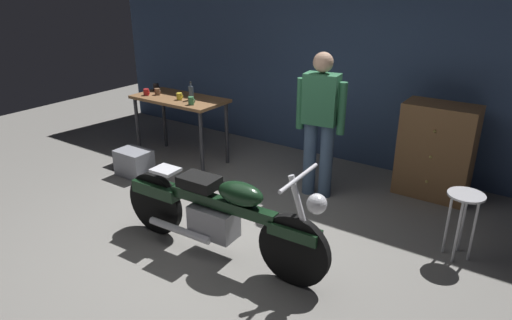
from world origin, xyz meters
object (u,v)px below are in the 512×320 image
wooden_dresser (436,151)px  shop_stool (464,208)px  motorcycle (219,213)px  person_standing (320,120)px  bottle (191,93)px  storage_bin (134,163)px  mug_black_matte (156,87)px  mug_brown_stoneware (157,92)px  mug_red_diner (146,92)px  mug_green_speckled (191,101)px  mug_yellow_tall (179,96)px

wooden_dresser → shop_stool: bearing=-65.4°
wooden_dresser → motorcycle: bearing=-117.5°
person_standing → bottle: 1.84m
storage_bin → mug_black_matte: size_ratio=3.89×
motorcycle → wooden_dresser: size_ratio=1.99×
wooden_dresser → bottle: bottle is taller
person_standing → storage_bin: size_ratio=3.80×
bottle → person_standing: bearing=2.7°
shop_stool → mug_brown_stoneware: bearing=175.9°
motorcycle → mug_red_diner: bearing=147.4°
motorcycle → shop_stool: bearing=32.1°
person_standing → wooden_dresser: 1.40m
person_standing → mug_green_speckled: bearing=1.4°
mug_green_speckled → person_standing: bearing=8.9°
motorcycle → wooden_dresser: 2.72m
mug_yellow_tall → mug_black_matte: 0.63m
mug_red_diner → mug_yellow_tall: size_ratio=1.02×
motorcycle → mug_green_speckled: (-1.54, 1.39, 0.50)m
mug_black_matte → bottle: (0.75, -0.09, 0.04)m
storage_bin → mug_brown_stoneware: 1.06m
wooden_dresser → storage_bin: bearing=-154.4°
mug_red_diner → mug_yellow_tall: bearing=8.1°
storage_bin → mug_yellow_tall: 1.05m
mug_yellow_tall → mug_brown_stoneware: size_ratio=1.01×
motorcycle → mug_brown_stoneware: motorcycle is taller
mug_green_speckled → mug_black_matte: bearing=163.5°
mug_green_speckled → mug_red_diner: size_ratio=0.99×
mug_brown_stoneware → motorcycle: bearing=-33.6°
mug_brown_stoneware → mug_black_matte: bearing=140.5°
mug_yellow_tall → storage_bin: bearing=-109.3°
motorcycle → mug_green_speckled: size_ratio=20.72×
storage_bin → mug_red_diner: (-0.31, 0.59, 0.77)m
person_standing → shop_stool: 1.77m
shop_stool → wooden_dresser: 1.31m
mug_red_diner → mug_black_matte: (-0.07, 0.25, 0.01)m
mug_green_speckled → mug_brown_stoneware: mug_green_speckled is taller
mug_brown_stoneware → shop_stool: bearing=-4.1°
mug_green_speckled → wooden_dresser: bearing=20.1°
person_standing → mug_yellow_tall: bearing=-2.7°
person_standing → mug_yellow_tall: 1.98m
storage_bin → bottle: size_ratio=1.83×
wooden_dresser → mug_brown_stoneware: wooden_dresser is taller
mug_brown_stoneware → bottle: (0.57, 0.05, 0.05)m
shop_stool → storage_bin: 3.91m
shop_stool → mug_red_diner: 4.21m
storage_bin → mug_brown_stoneware: bearing=106.2°
motorcycle → mug_yellow_tall: 2.41m
mug_green_speckled → storage_bin: bearing=-132.8°
shop_stool → storage_bin: size_ratio=1.45×
shop_stool → mug_black_matte: bearing=174.2°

